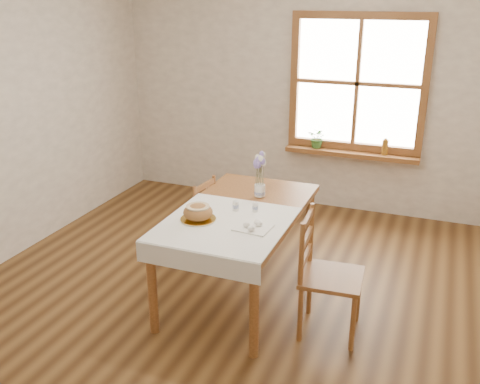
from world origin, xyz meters
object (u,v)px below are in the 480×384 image
at_px(dining_table, 240,220).
at_px(bread_plate, 198,219).
at_px(chair_right, 332,275).
at_px(chair_left, 189,221).
at_px(flower_vase, 260,191).

distance_m(dining_table, bread_plate, 0.40).
xyz_separation_m(dining_table, bread_plate, (-0.21, -0.33, 0.10)).
bearing_deg(chair_right, dining_table, 68.14).
bearing_deg(chair_left, dining_table, 67.02).
height_order(chair_left, chair_right, chair_right).
relative_size(bread_plate, flower_vase, 2.59).
height_order(chair_left, flower_vase, flower_vase).
distance_m(dining_table, flower_vase, 0.36).
bearing_deg(chair_right, flower_vase, 48.26).
distance_m(dining_table, chair_left, 0.77).
bearing_deg(chair_right, bread_plate, 89.67).
bearing_deg(flower_vase, chair_left, 177.87).
height_order(chair_right, flower_vase, chair_right).
relative_size(chair_left, chair_right, 0.89).
distance_m(chair_right, flower_vase, 1.02).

